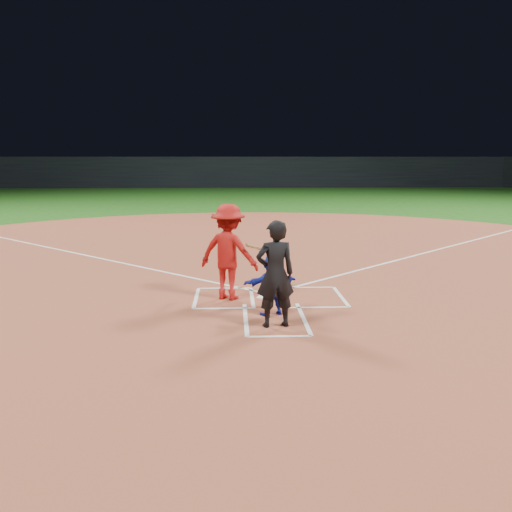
{
  "coord_description": "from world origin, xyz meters",
  "views": [
    {
      "loc": [
        -0.79,
        -12.13,
        3.01
      ],
      "look_at": [
        -0.3,
        -0.4,
        1.0
      ],
      "focal_mm": 40.0,
      "sensor_mm": 36.0,
      "label": 1
    }
  ],
  "objects_px": {
    "home_plate": "(269,297)",
    "catcher": "(272,285)",
    "batter_at_plate": "(229,252)",
    "umpire": "(275,274)"
  },
  "relations": [
    {
      "from": "catcher",
      "to": "umpire",
      "type": "height_order",
      "value": "umpire"
    },
    {
      "from": "catcher",
      "to": "batter_at_plate",
      "type": "xyz_separation_m",
      "value": [
        -0.84,
        1.33,
        0.43
      ]
    },
    {
      "from": "home_plate",
      "to": "umpire",
      "type": "height_order",
      "value": "umpire"
    },
    {
      "from": "batter_at_plate",
      "to": "umpire",
      "type": "bearing_deg",
      "value": -68.18
    },
    {
      "from": "catcher",
      "to": "umpire",
      "type": "xyz_separation_m",
      "value": [
        0.0,
        -0.78,
        0.37
      ]
    },
    {
      "from": "umpire",
      "to": "batter_at_plate",
      "type": "distance_m",
      "value": 2.27
    },
    {
      "from": "home_plate",
      "to": "catcher",
      "type": "distance_m",
      "value": 1.53
    },
    {
      "from": "catcher",
      "to": "batter_at_plate",
      "type": "bearing_deg",
      "value": -78.83
    },
    {
      "from": "home_plate",
      "to": "catcher",
      "type": "relative_size",
      "value": 0.5
    },
    {
      "from": "home_plate",
      "to": "batter_at_plate",
      "type": "height_order",
      "value": "batter_at_plate"
    }
  ]
}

